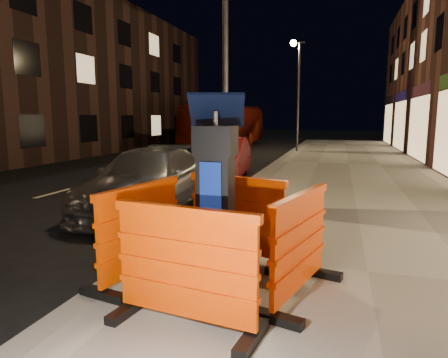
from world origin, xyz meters
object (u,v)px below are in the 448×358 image
(parking_kiosk, at_px, (216,199))
(barrier_back, at_px, (236,218))
(barrier_front, at_px, (185,268))
(car_silver, at_px, (149,210))
(barrier_kerbside, at_px, (141,232))
(car_red, at_px, (223,179))
(barrier_bldgside, at_px, (300,245))
(bus_doubledecker, at_px, (226,147))

(parking_kiosk, xyz_separation_m, barrier_back, (0.00, 0.95, -0.46))
(barrier_front, bearing_deg, car_silver, 128.57)
(parking_kiosk, bearing_deg, barrier_kerbside, -166.62)
(car_red, bearing_deg, barrier_back, -78.58)
(parking_kiosk, height_order, barrier_kerbside, parking_kiosk)
(barrier_bldgside, relative_size, bus_doubledecker, 0.14)
(barrier_back, xyz_separation_m, car_red, (-2.48, 7.79, -0.73))
(barrier_bldgside, height_order, bus_doubledecker, bus_doubledecker)
(barrier_back, relative_size, barrier_bldgside, 1.00)
(barrier_front, distance_m, car_red, 10.03)
(parking_kiosk, xyz_separation_m, car_red, (-2.48, 8.74, -1.19))
(bus_doubledecker, bearing_deg, car_red, -70.68)
(barrier_back, height_order, bus_doubledecker, bus_doubledecker)
(bus_doubledecker, bearing_deg, car_silver, -75.40)
(barrier_front, relative_size, car_silver, 0.31)
(barrier_bldgside, relative_size, car_silver, 0.31)
(barrier_front, bearing_deg, parking_kiosk, 98.38)
(barrier_kerbside, xyz_separation_m, bus_doubledecker, (-5.41, 22.90, -0.73))
(barrier_back, bearing_deg, barrier_kerbside, -118.62)
(bus_doubledecker, bearing_deg, barrier_bldgside, -68.31)
(barrier_bldgside, xyz_separation_m, car_red, (-3.43, 8.74, -0.73))
(parking_kiosk, relative_size, barrier_front, 1.40)
(barrier_kerbside, bearing_deg, bus_doubledecker, 24.68)
(barrier_bldgside, xyz_separation_m, bus_doubledecker, (-7.31, 22.90, -0.73))
(barrier_bldgside, bearing_deg, bus_doubledecker, 33.09)
(parking_kiosk, height_order, barrier_bldgside, parking_kiosk)
(barrier_bldgside, xyz_separation_m, car_silver, (-3.74, 3.84, -0.73))
(barrier_front, height_order, bus_doubledecker, bus_doubledecker)
(barrier_back, relative_size, barrier_kerbside, 1.00)
(car_silver, bearing_deg, parking_kiosk, -58.48)
(barrier_front, distance_m, barrier_bldgside, 1.34)
(barrier_bldgside, bearing_deg, barrier_front, 150.38)
(barrier_front, xyz_separation_m, car_red, (-2.48, 9.69, -0.73))
(barrier_back, bearing_deg, barrier_front, -73.62)
(barrier_bldgside, bearing_deg, car_red, 36.79)
(parking_kiosk, xyz_separation_m, barrier_kerbside, (-0.95, 0.00, -0.46))
(barrier_front, xyz_separation_m, barrier_kerbside, (-0.95, 0.95, 0.00))
(barrier_bldgside, relative_size, car_red, 0.35)
(barrier_front, relative_size, barrier_bldgside, 1.00)
(barrier_front, bearing_deg, barrier_bldgside, 53.38)
(car_silver, xyz_separation_m, car_red, (0.31, 4.90, 0.00))
(parking_kiosk, distance_m, barrier_bldgside, 1.05)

